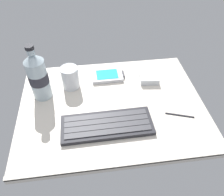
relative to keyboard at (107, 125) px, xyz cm
name	(u,v)px	position (x,y,z in cm)	size (l,w,h in cm)	color
ground_plane	(112,106)	(2.85, 9.35, -1.79)	(64.00, 48.00, 2.80)	beige
keyboard	(107,125)	(0.00, 0.00, 0.00)	(29.11, 11.30, 1.70)	#232328
handheld_device	(108,76)	(3.02, 24.42, -0.08)	(12.84, 7.68, 1.50)	silver
juice_cup	(70,78)	(-11.17, 20.90, 3.10)	(6.40, 6.40, 8.50)	silver
water_bottle	(38,76)	(-21.33, 17.25, 8.20)	(6.73, 6.73, 20.80)	silver
charger_block	(149,78)	(18.70, 20.06, 0.39)	(7.00, 5.60, 2.40)	silver
stylus_pen	(180,115)	(24.60, 1.44, -0.46)	(0.70, 0.70, 9.50)	#26262B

